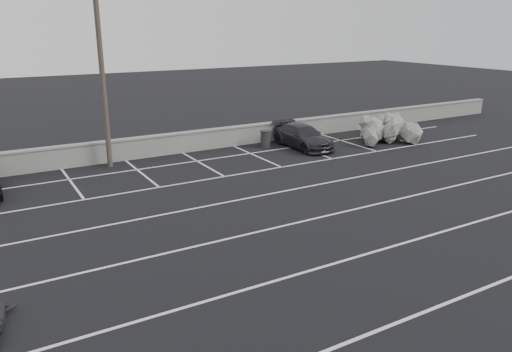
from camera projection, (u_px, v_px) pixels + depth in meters
ground at (337, 263)px, 14.02m from camera, size 120.00×120.00×0.00m
seawall at (163, 144)px, 25.44m from camera, size 50.00×0.45×1.06m
stall_lines at (256, 214)px, 17.63m from camera, size 36.00×20.05×0.01m
car_right at (303, 136)px, 26.95m from camera, size 1.73×4.20×1.22m
utility_pole at (102, 69)px, 22.22m from camera, size 1.18×0.24×8.87m
trash_bin at (266, 139)px, 27.04m from camera, size 0.78×0.78×0.93m
riprap_pile at (387, 132)px, 28.57m from camera, size 4.69×3.24×1.30m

